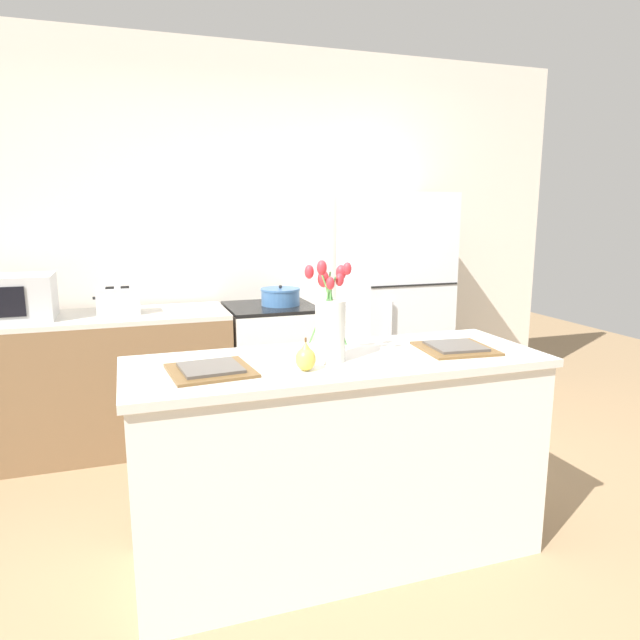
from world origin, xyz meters
The scene contains 13 objects.
ground_plane centered at (0.00, 0.00, 0.00)m, with size 10.00×10.00×0.00m, color #997A56.
back_wall centered at (0.00, 2.00, 1.35)m, with size 5.20×0.08×2.70m.
kitchen_island centered at (0.00, 0.00, 0.46)m, with size 1.80×0.66×0.92m.
back_counter centered at (-1.06, 1.60, 0.45)m, with size 1.68×0.60×0.89m.
stove_range centered at (0.10, 1.60, 0.45)m, with size 0.60×0.61×0.89m.
refrigerator centered at (1.05, 1.60, 0.83)m, with size 0.68×0.67×1.66m.
flower_vase centered at (-0.05, -0.03, 1.09)m, with size 0.19×0.14×0.43m.
pear_figurine centered at (-0.19, -0.14, 0.98)m, with size 0.08×0.08×0.13m.
plate_setting_left centered at (-0.55, -0.04, 0.93)m, with size 0.34×0.34×0.02m.
plate_setting_right centered at (0.55, -0.04, 0.93)m, with size 0.34×0.34×0.02m.
toaster centered at (-0.90, 1.59, 0.98)m, with size 0.28×0.18×0.17m.
cooking_pot centered at (0.17, 1.59, 0.95)m, with size 0.28×0.28×0.14m.
microwave centered at (-1.50, 1.60, 1.03)m, with size 0.48×0.37×0.27m.
Camera 1 is at (-0.85, -2.21, 1.55)m, focal length 32.00 mm.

